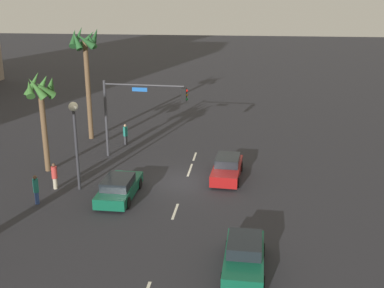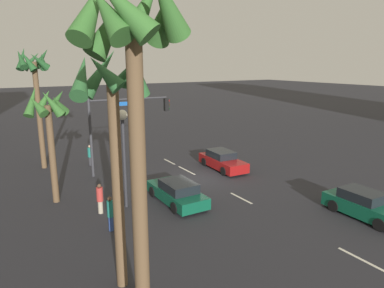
{
  "view_description": "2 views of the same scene",
  "coord_description": "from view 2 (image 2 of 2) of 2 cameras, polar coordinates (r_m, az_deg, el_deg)",
  "views": [
    {
      "loc": [
        -27.99,
        -3.85,
        11.59
      ],
      "look_at": [
        1.91,
        -0.17,
        1.95
      ],
      "focal_mm": 44.27,
      "sensor_mm": 36.0,
      "label": 1
    },
    {
      "loc": [
        -19.68,
        12.73,
        7.94
      ],
      "look_at": [
        1.46,
        -0.08,
        2.18
      ],
      "focal_mm": 32.57,
      "sensor_mm": 36.0,
      "label": 2
    }
  ],
  "objects": [
    {
      "name": "pedestrian_0",
      "position": [
        19.55,
        -14.84,
        -8.53
      ],
      "size": [
        0.42,
        0.42,
        1.67
      ],
      "color": "#B2A58C",
      "rests_on": "ground_plane"
    },
    {
      "name": "lane_stripe_2",
      "position": [
        21.42,
        8.04,
        -8.77
      ],
      "size": [
        1.99,
        0.14,
        0.01
      ],
      "primitive_type": "cube",
      "color": "silver",
      "rests_on": "ground_plane"
    },
    {
      "name": "lane_stripe_1",
      "position": [
        16.66,
        26.53,
        -16.84
      ],
      "size": [
        2.52,
        0.14,
        0.01
      ],
      "primitive_type": "cube",
      "color": "silver",
      "rests_on": "ground_plane"
    },
    {
      "name": "palm_tree_3",
      "position": [
        7.81,
        -9.85,
        12.01
      ],
      "size": [
        2.75,
        2.61,
        10.04
      ],
      "color": "brown",
      "rests_on": "ground_plane"
    },
    {
      "name": "lane_stripe_3",
      "position": [
        26.46,
        -0.89,
        -4.34
      ],
      "size": [
        2.41,
        0.14,
        0.01
      ],
      "primitive_type": "cube",
      "color": "silver",
      "rests_on": "ground_plane"
    },
    {
      "name": "lane_stripe_4",
      "position": [
        28.83,
        -3.73,
        -2.9
      ],
      "size": [
        1.85,
        0.14,
        0.01
      ],
      "primitive_type": "cube",
      "color": "silver",
      "rests_on": "ground_plane"
    },
    {
      "name": "palm_tree_0",
      "position": [
        20.94,
        -22.55,
        4.53
      ],
      "size": [
        2.43,
        2.58,
        6.77
      ],
      "color": "brown",
      "rests_on": "ground_plane"
    },
    {
      "name": "pedestrian_2",
      "position": [
        17.49,
        -13.22,
        -10.87
      ],
      "size": [
        0.43,
        0.43,
        1.75
      ],
      "color": "#2D478C",
      "rests_on": "ground_plane"
    },
    {
      "name": "ground_plane",
      "position": [
        24.75,
        1.59,
        -5.61
      ],
      "size": [
        220.0,
        220.0,
        0.0
      ],
      "primitive_type": "plane",
      "color": "#28282D"
    },
    {
      "name": "streetlamp",
      "position": [
        19.22,
        -11.17,
        0.79
      ],
      "size": [
        0.56,
        0.56,
        5.52
      ],
      "color": "#2D2D33",
      "rests_on": "ground_plane"
    },
    {
      "name": "pedestrian_1",
      "position": [
        28.7,
        -16.35,
        -1.71
      ],
      "size": [
        0.5,
        0.5,
        1.65
      ],
      "color": "#333338",
      "rests_on": "ground_plane"
    },
    {
      "name": "palm_tree_1",
      "position": [
        28.43,
        -24.47,
        10.25
      ],
      "size": [
        2.55,
        2.69,
        9.15
      ],
      "color": "brown",
      "rests_on": "ground_plane"
    },
    {
      "name": "car_2",
      "position": [
        20.48,
        -2.48,
        -7.88
      ],
      "size": [
        4.59,
        1.95,
        1.31
      ],
      "color": "#0F5138",
      "rests_on": "ground_plane"
    },
    {
      "name": "car_0",
      "position": [
        26.83,
        5.0,
        -2.73
      ],
      "size": [
        4.58,
        2.02,
        1.39
      ],
      "color": "maroon",
      "rests_on": "ground_plane"
    },
    {
      "name": "traffic_signal",
      "position": [
        25.71,
        -11.55,
        3.87
      ],
      "size": [
        0.6,
        6.17,
        5.67
      ],
      "color": "#38383D",
      "rests_on": "ground_plane"
    },
    {
      "name": "car_3",
      "position": [
        20.68,
        26.41,
        -8.98
      ],
      "size": [
        4.31,
        1.87,
        1.41
      ],
      "color": "#0F5138",
      "rests_on": "ground_plane"
    },
    {
      "name": "palm_tree_2",
      "position": [
        11.76,
        -12.87,
        5.75
      ],
      "size": [
        2.58,
        2.7,
        8.61
      ],
      "color": "brown",
      "rests_on": "ground_plane"
    }
  ]
}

